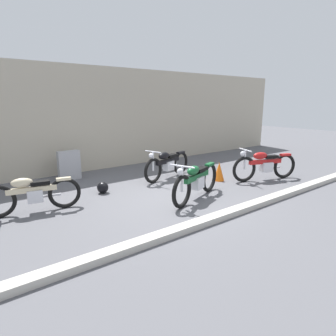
% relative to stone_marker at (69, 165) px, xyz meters
% --- Properties ---
extents(ground_plane, '(40.00, 40.00, 0.00)m').
position_rel_stone_marker_xyz_m(ground_plane, '(1.44, -3.11, -0.44)').
color(ground_plane, '#56565B').
extents(building_wall, '(18.00, 0.30, 3.43)m').
position_rel_stone_marker_xyz_m(building_wall, '(1.44, 0.87, 1.27)').
color(building_wall, '#B2A893').
rests_on(building_wall, ground_plane).
extents(curb_strip, '(18.00, 0.24, 0.12)m').
position_rel_stone_marker_xyz_m(curb_strip, '(1.44, -4.75, -0.38)').
color(curb_strip, '#B7B2A8').
rests_on(curb_strip, ground_plane).
extents(stone_marker, '(0.65, 0.22, 0.88)m').
position_rel_stone_marker_xyz_m(stone_marker, '(0.00, 0.00, 0.00)').
color(stone_marker, '#9E9EA3').
rests_on(stone_marker, ground_plane).
extents(helmet, '(0.29, 0.29, 0.29)m').
position_rel_stone_marker_xyz_m(helmet, '(0.24, -1.79, -0.29)').
color(helmet, black).
rests_on(helmet, ground_plane).
extents(traffic_cone, '(0.32, 0.32, 0.55)m').
position_rel_stone_marker_xyz_m(traffic_cone, '(3.51, -2.75, -0.16)').
color(traffic_cone, orange).
rests_on(traffic_cone, ground_plane).
extents(motorcycle_black, '(2.03, 0.78, 0.93)m').
position_rel_stone_marker_xyz_m(motorcycle_black, '(2.43, -1.63, 0.01)').
color(motorcycle_black, black).
rests_on(motorcycle_black, ground_plane).
extents(motorcycle_cream, '(1.94, 0.61, 0.88)m').
position_rel_stone_marker_xyz_m(motorcycle_cream, '(-1.49, -2.14, -0.02)').
color(motorcycle_cream, black).
rests_on(motorcycle_cream, ground_plane).
extents(motorcycle_red, '(2.06, 0.92, 0.97)m').
position_rel_stone_marker_xyz_m(motorcycle_red, '(4.61, -3.52, 0.03)').
color(motorcycle_red, black).
rests_on(motorcycle_red, ground_plane).
extents(motorcycle_green, '(2.05, 0.93, 0.96)m').
position_rel_stone_marker_xyz_m(motorcycle_green, '(1.84, -3.57, 0.02)').
color(motorcycle_green, black).
rests_on(motorcycle_green, ground_plane).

